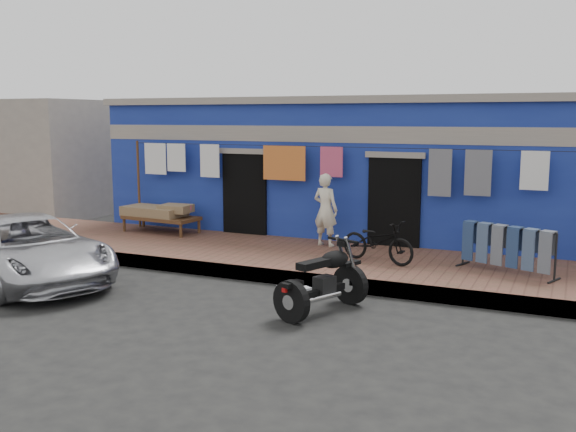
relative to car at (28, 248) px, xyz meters
The scene contains 15 objects.
ground 4.20m from the car, ahead, with size 80.00×80.00×0.00m, color black.
sidewalk 5.21m from the car, 36.76° to the left, with size 28.00×3.00×0.25m, color brown.
curb 4.50m from the car, 21.71° to the left, with size 28.00×0.10×0.25m, color gray.
building 8.29m from the car, 59.64° to the left, with size 12.20×5.20×3.36m.
neighbor_left 9.93m from the car, 133.93° to the left, with size 6.00×5.00×3.40m, color #9E9384.
clothesline 5.91m from the car, 48.86° to the left, with size 10.06×0.06×2.10m.
car is the anchor object (origin of this frame).
seated_person 5.79m from the car, 44.01° to the left, with size 0.55×0.36×1.52m, color beige.
bicycle 6.33m from the car, 28.09° to the left, with size 0.53×1.49×0.97m, color black.
motorcycle 5.50m from the car, ahead, with size 1.14×1.76×1.07m, color black, non-canonical shape.
charpoy 3.94m from the car, 88.84° to the left, with size 1.95×1.04×0.64m, color brown, non-canonical shape.
jeans_rack 8.44m from the car, 21.52° to the left, with size 1.78×0.99×0.85m, color black, non-canonical shape.
litter_a 4.64m from the car, 15.47° to the left, with size 0.20×0.15×0.09m, color silver.
litter_b 5.41m from the car, 14.04° to the left, with size 0.14×0.11×0.07m, color silver.
litter_c 5.01m from the car, 15.20° to the left, with size 0.22×0.18×0.09m, color silver.
Camera 1 is at (4.68, -8.42, 2.93)m, focal length 40.00 mm.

